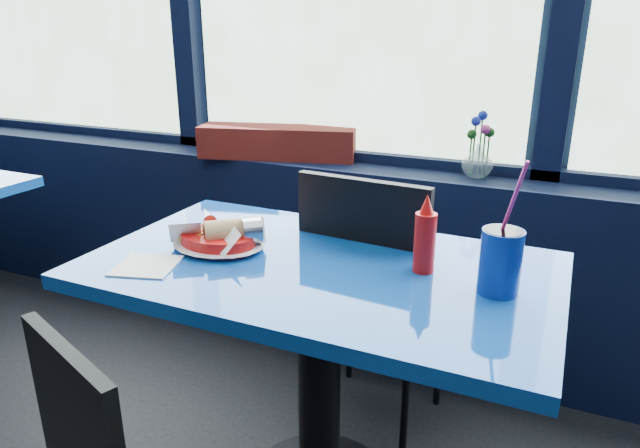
% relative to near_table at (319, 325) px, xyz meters
% --- Properties ---
extents(window_sill, '(5.00, 0.26, 0.80)m').
position_rel_near_table_xyz_m(window_sill, '(-0.30, 0.87, -0.17)').
color(window_sill, black).
rests_on(window_sill, ground).
extents(near_table, '(1.20, 0.70, 0.75)m').
position_rel_near_table_xyz_m(near_table, '(0.00, 0.00, 0.00)').
color(near_table, black).
rests_on(near_table, ground).
extents(chair_near_back, '(0.45, 0.45, 0.93)m').
position_rel_near_table_xyz_m(chair_near_back, '(0.03, 0.32, -0.03)').
color(chair_near_back, black).
rests_on(chair_near_back, ground).
extents(planter_box, '(0.68, 0.33, 0.13)m').
position_rel_near_table_xyz_m(planter_box, '(-0.58, 0.86, 0.30)').
color(planter_box, maroon).
rests_on(planter_box, window_sill).
extents(flower_vase, '(0.12, 0.12, 0.24)m').
position_rel_near_table_xyz_m(flower_vase, '(0.24, 0.87, 0.31)').
color(flower_vase, silver).
rests_on(flower_vase, window_sill).
extents(food_basket, '(0.27, 0.27, 0.09)m').
position_rel_near_table_xyz_m(food_basket, '(-0.29, -0.01, 0.21)').
color(food_basket, red).
rests_on(food_basket, near_table).
extents(ketchup_bottle, '(0.05, 0.05, 0.20)m').
position_rel_near_table_xyz_m(ketchup_bottle, '(0.26, 0.06, 0.27)').
color(ketchup_bottle, red).
rests_on(ketchup_bottle, near_table).
extents(soda_cup, '(0.10, 0.10, 0.32)m').
position_rel_near_table_xyz_m(soda_cup, '(0.45, 0.02, 0.26)').
color(soda_cup, navy).
rests_on(soda_cup, near_table).
extents(napkin, '(0.18, 0.18, 0.00)m').
position_rel_near_table_xyz_m(napkin, '(-0.40, -0.20, 0.18)').
color(napkin, white).
rests_on(napkin, near_table).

